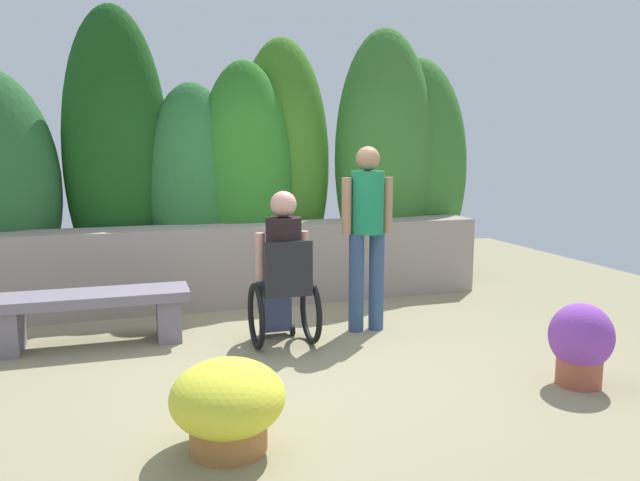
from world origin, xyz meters
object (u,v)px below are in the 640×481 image
person_standing_companion (367,226)px  stone_bench (91,310)px  flower_pot_purple_near (581,343)px  flower_pot_terracotta_by_wall (228,404)px  person_in_wheelchair (282,274)px

person_standing_companion → stone_bench: bearing=170.3°
flower_pot_purple_near → flower_pot_terracotta_by_wall: (-2.54, -0.20, -0.04)m
person_in_wheelchair → flower_pot_terracotta_by_wall: 1.89m
person_standing_companion → flower_pot_terracotta_by_wall: person_standing_companion is taller
flower_pot_purple_near → flower_pot_terracotta_by_wall: flower_pot_purple_near is taller
stone_bench → flower_pot_purple_near: (3.38, -1.98, -0.00)m
person_standing_companion → flower_pot_purple_near: person_standing_companion is taller
person_standing_companion → flower_pot_terracotta_by_wall: (-1.58, -1.88, -0.71)m
flower_pot_terracotta_by_wall → person_in_wheelchair: bearing=66.7°
person_in_wheelchair → person_standing_companion: size_ratio=0.78×
person_in_wheelchair → person_standing_companion: 0.93m
person_standing_companion → flower_pot_terracotta_by_wall: size_ratio=2.63×
stone_bench → flower_pot_terracotta_by_wall: flower_pot_terracotta_by_wall is taller
stone_bench → person_in_wheelchair: (1.57, -0.47, 0.31)m
person_in_wheelchair → flower_pot_terracotta_by_wall: bearing=-107.5°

